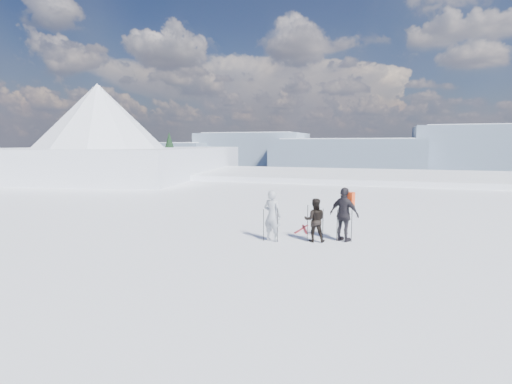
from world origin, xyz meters
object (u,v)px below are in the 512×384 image
at_px(skier_grey, 272,216).
at_px(skier_pack, 344,215).
at_px(skis_loose, 303,229).
at_px(skier_dark, 315,220).

distance_m(skier_grey, skier_pack, 2.58).
height_order(skier_grey, skier_pack, skier_pack).
bearing_deg(skier_pack, skis_loose, -14.98).
bearing_deg(skier_grey, skier_dark, -149.79).
xyz_separation_m(skier_grey, skier_dark, (1.47, 0.39, -0.15)).
bearing_deg(skier_dark, skis_loose, -77.60).
xyz_separation_m(skier_dark, skis_loose, (-0.79, 1.87, -0.77)).
relative_size(skier_grey, skier_dark, 1.19).
height_order(skier_pack, skis_loose, skier_pack).
height_order(skier_grey, skier_dark, skier_grey).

